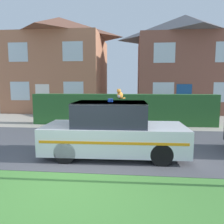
{
  "coord_description": "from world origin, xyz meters",
  "views": [
    {
      "loc": [
        1.38,
        -4.08,
        2.05
      ],
      "look_at": [
        0.59,
        3.92,
        1.05
      ],
      "focal_mm": 35.0,
      "sensor_mm": 36.0,
      "label": 1
    }
  ],
  "objects_px": {
    "police_car": "(113,131)",
    "house_right": "(184,63)",
    "cat": "(120,95)",
    "house_left": "(60,64)"
  },
  "relations": [
    {
      "from": "police_car",
      "to": "house_right",
      "type": "height_order",
      "value": "house_right"
    },
    {
      "from": "cat",
      "to": "house_left",
      "type": "bearing_deg",
      "value": -138.33
    },
    {
      "from": "police_car",
      "to": "house_left",
      "type": "height_order",
      "value": "house_left"
    },
    {
      "from": "police_car",
      "to": "house_right",
      "type": "bearing_deg",
      "value": 68.04
    },
    {
      "from": "cat",
      "to": "house_left",
      "type": "distance_m",
      "value": 13.27
    },
    {
      "from": "cat",
      "to": "house_left",
      "type": "relative_size",
      "value": 0.04
    },
    {
      "from": "police_car",
      "to": "house_left",
      "type": "relative_size",
      "value": 0.54
    },
    {
      "from": "police_car",
      "to": "cat",
      "type": "distance_m",
      "value": 1.08
    },
    {
      "from": "police_car",
      "to": "house_left",
      "type": "distance_m",
      "value": 13.25
    },
    {
      "from": "police_car",
      "to": "house_right",
      "type": "distance_m",
      "value": 13.27
    }
  ]
}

